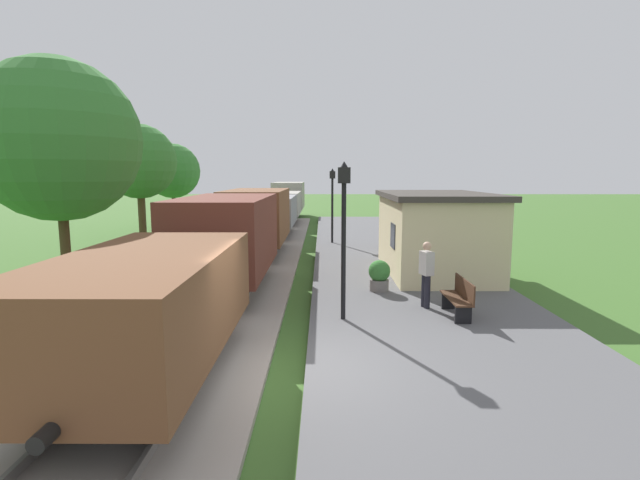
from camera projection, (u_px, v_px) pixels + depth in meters
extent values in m
plane|color=#3D6628|center=(294.00, 380.00, 8.41)|extent=(160.00, 160.00, 0.00)
cube|color=#565659|center=(473.00, 374.00, 8.37)|extent=(6.00, 60.00, 0.25)
cube|color=#9E9389|center=(161.00, 376.00, 8.41)|extent=(3.80, 60.00, 0.12)
cube|color=slate|center=(201.00, 370.00, 8.39)|extent=(0.07, 60.00, 0.14)
cube|color=slate|center=(120.00, 369.00, 8.40)|extent=(0.07, 60.00, 0.14)
cube|color=brown|center=(146.00, 302.00, 7.71)|extent=(2.50, 5.60, 1.60)
cube|color=black|center=(148.00, 340.00, 7.80)|extent=(2.10, 5.15, 0.50)
cylinder|color=black|center=(181.00, 321.00, 9.61)|extent=(1.56, 0.84, 0.84)
cylinder|color=black|center=(98.00, 407.00, 6.06)|extent=(1.56, 0.84, 0.84)
cylinder|color=black|center=(196.00, 295.00, 10.72)|extent=(0.20, 0.30, 0.20)
cylinder|color=black|center=(43.00, 438.00, 4.87)|extent=(0.20, 0.30, 0.20)
cube|color=brown|center=(227.00, 233.00, 14.20)|extent=(2.50, 5.60, 2.20)
cube|color=black|center=(228.00, 264.00, 14.33)|extent=(2.10, 5.15, 0.50)
cylinder|color=black|center=(238.00, 261.00, 16.14)|extent=(1.56, 0.84, 0.84)
cylinder|color=black|center=(214.00, 286.00, 12.59)|extent=(1.56, 0.84, 0.84)
cylinder|color=black|center=(244.00, 249.00, 17.25)|extent=(0.20, 0.30, 0.20)
cylinder|color=black|center=(203.00, 287.00, 11.41)|extent=(0.20, 0.30, 0.20)
cube|color=brown|center=(257.00, 215.00, 20.74)|extent=(2.50, 5.60, 2.20)
cube|color=black|center=(257.00, 236.00, 20.87)|extent=(2.10, 5.15, 0.50)
cylinder|color=black|center=(262.00, 236.00, 22.68)|extent=(1.56, 0.84, 0.84)
cylinder|color=black|center=(251.00, 248.00, 19.13)|extent=(1.56, 0.84, 0.84)
cylinder|color=black|center=(265.00, 229.00, 23.79)|extent=(0.20, 0.30, 0.20)
cylinder|color=black|center=(247.00, 246.00, 17.95)|extent=(0.20, 0.30, 0.20)
cube|color=gray|center=(273.00, 210.00, 27.31)|extent=(2.50, 5.60, 1.60)
cube|color=black|center=(273.00, 221.00, 27.40)|extent=(2.10, 5.15, 0.50)
cylinder|color=black|center=(276.00, 223.00, 29.21)|extent=(1.56, 0.84, 0.84)
cylinder|color=black|center=(269.00, 229.00, 25.66)|extent=(1.56, 0.84, 0.84)
cylinder|color=black|center=(278.00, 217.00, 30.33)|extent=(0.20, 0.30, 0.20)
cylinder|color=black|center=(267.00, 227.00, 24.48)|extent=(0.20, 0.30, 0.20)
cube|color=gray|center=(282.00, 203.00, 33.85)|extent=(2.50, 5.60, 1.60)
cube|color=black|center=(282.00, 212.00, 33.94)|extent=(2.10, 5.15, 0.50)
cylinder|color=black|center=(284.00, 214.00, 35.75)|extent=(1.56, 0.84, 0.84)
cylinder|color=black|center=(280.00, 218.00, 32.20)|extent=(1.56, 0.84, 0.84)
cylinder|color=black|center=(286.00, 209.00, 36.86)|extent=(0.20, 0.30, 0.20)
cylinder|color=black|center=(279.00, 216.00, 31.02)|extent=(0.20, 0.30, 0.20)
cube|color=gray|center=(289.00, 195.00, 40.35)|extent=(2.50, 5.60, 2.20)
cube|color=black|center=(289.00, 206.00, 40.48)|extent=(2.10, 5.15, 0.50)
cylinder|color=black|center=(290.00, 208.00, 42.29)|extent=(1.56, 0.84, 0.84)
cylinder|color=black|center=(287.00, 211.00, 38.74)|extent=(1.56, 0.84, 0.84)
cylinder|color=black|center=(291.00, 204.00, 43.40)|extent=(0.20, 0.30, 0.20)
cylinder|color=black|center=(286.00, 209.00, 37.56)|extent=(0.20, 0.30, 0.20)
cube|color=beige|center=(434.00, 235.00, 16.33)|extent=(3.20, 5.50, 2.60)
cube|color=#3D3833|center=(436.00, 195.00, 16.14)|extent=(3.50, 5.80, 0.18)
cube|color=black|center=(393.00, 236.00, 15.23)|extent=(0.03, 0.90, 0.80)
cube|color=#422819|center=(456.00, 298.00, 11.31)|extent=(0.42, 1.50, 0.04)
cube|color=#422819|center=(465.00, 288.00, 11.28)|extent=(0.04, 1.50, 0.45)
cube|color=black|center=(463.00, 315.00, 10.75)|extent=(0.38, 0.06, 0.42)
cube|color=black|center=(449.00, 301.00, 11.94)|extent=(0.38, 0.06, 0.42)
cube|color=#422819|center=(392.00, 239.00, 21.75)|extent=(0.42, 1.50, 0.04)
cube|color=#422819|center=(396.00, 234.00, 21.72)|extent=(0.04, 1.50, 0.45)
cube|color=black|center=(394.00, 246.00, 21.19)|extent=(0.38, 0.06, 0.42)
cube|color=black|center=(390.00, 242.00, 22.38)|extent=(0.38, 0.06, 0.42)
cylinder|color=black|center=(427.00, 292.00, 11.98)|extent=(0.15, 0.15, 0.86)
cylinder|color=black|center=(424.00, 290.00, 12.13)|extent=(0.15, 0.15, 0.86)
cube|color=#B2ADA8|center=(427.00, 263.00, 11.95)|extent=(0.34, 0.43, 0.60)
sphere|color=tan|center=(427.00, 246.00, 11.89)|extent=(0.22, 0.22, 0.22)
cylinder|color=slate|center=(379.00, 285.00, 13.80)|extent=(0.56, 0.56, 0.34)
sphere|color=#387A33|center=(379.00, 271.00, 13.74)|extent=(0.64, 0.64, 0.64)
cylinder|color=black|center=(344.00, 252.00, 10.91)|extent=(0.11, 0.11, 3.20)
cube|color=black|center=(344.00, 175.00, 10.67)|extent=(0.28, 0.28, 0.36)
sphere|color=#F2E5BF|center=(344.00, 175.00, 10.67)|extent=(0.20, 0.20, 0.20)
cone|color=black|center=(344.00, 165.00, 10.63)|extent=(0.20, 0.20, 0.16)
cylinder|color=black|center=(332.00, 211.00, 23.42)|extent=(0.11, 0.11, 3.20)
cube|color=black|center=(332.00, 175.00, 23.17)|extent=(0.28, 0.28, 0.36)
sphere|color=#F2E5BF|center=(332.00, 175.00, 23.17)|extent=(0.20, 0.20, 0.20)
cone|color=black|center=(332.00, 170.00, 23.14)|extent=(0.20, 0.20, 0.16)
cylinder|color=#4C3823|center=(66.00, 252.00, 13.51)|extent=(0.28, 0.28, 2.90)
sphere|color=#387A33|center=(57.00, 140.00, 13.08)|extent=(4.53, 4.53, 4.53)
cylinder|color=#4C3823|center=(142.00, 222.00, 21.74)|extent=(0.28, 0.28, 2.97)
sphere|color=#387A33|center=(139.00, 161.00, 21.36)|extent=(3.39, 3.39, 3.39)
cylinder|color=#4C3823|center=(143.00, 210.00, 27.74)|extent=(0.28, 0.28, 3.18)
sphere|color=#2D6B28|center=(141.00, 158.00, 27.33)|extent=(3.75, 3.75, 3.75)
cylinder|color=#4C3823|center=(174.00, 209.00, 33.39)|extent=(0.28, 0.28, 2.47)
sphere|color=#387A33|center=(172.00, 171.00, 33.02)|extent=(3.82, 3.82, 3.82)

